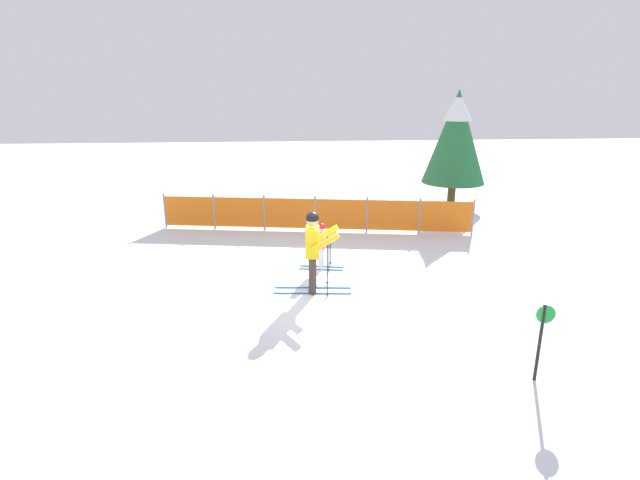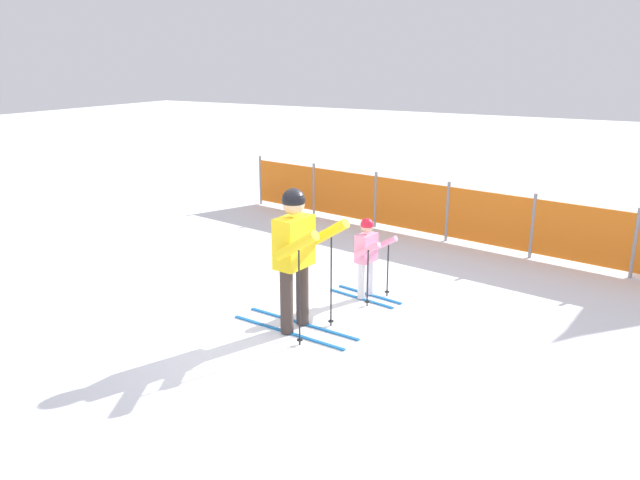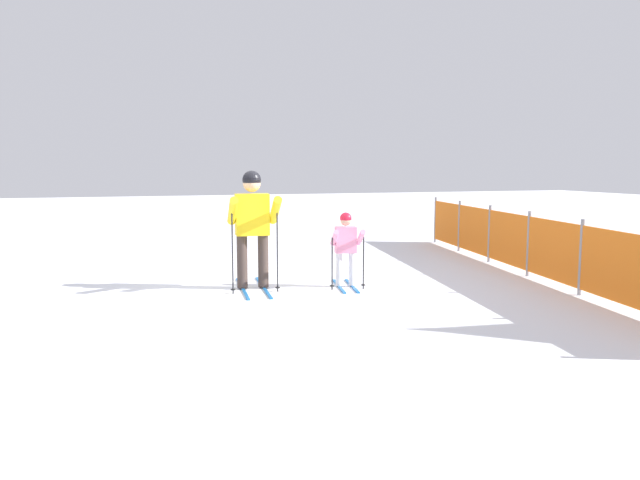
{
  "view_description": "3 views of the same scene",
  "coord_description": "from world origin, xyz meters",
  "views": [
    {
      "loc": [
        -0.7,
        -9.86,
        4.3
      ],
      "look_at": [
        0.13,
        0.57,
        1.03
      ],
      "focal_mm": 28.0,
      "sensor_mm": 36.0,
      "label": 1
    },
    {
      "loc": [
        3.72,
        -5.87,
        3.25
      ],
      "look_at": [
        -0.29,
        1.19,
        0.84
      ],
      "focal_mm": 35.0,
      "sensor_mm": 36.0,
      "label": 2
    },
    {
      "loc": [
        9.07,
        -1.75,
        1.85
      ],
      "look_at": [
        0.2,
        1.13,
        0.73
      ],
      "focal_mm": 35.0,
      "sensor_mm": 36.0,
      "label": 3
    }
  ],
  "objects": [
    {
      "name": "skier_adult",
      "position": [
        -0.03,
        0.15,
        1.06
      ],
      "size": [
        1.7,
        0.79,
        1.77
      ],
      "rotation": [
        0.0,
        0.0,
        -0.09
      ],
      "color": "#1966B2",
      "rests_on": "ground_plane"
    },
    {
      "name": "safety_fence",
      "position": [
        0.33,
        4.76,
        0.55
      ],
      "size": [
        9.32,
        1.59,
        1.09
      ],
      "rotation": [
        0.0,
        0.0,
        -0.16
      ],
      "color": "gray",
      "rests_on": "ground_plane"
    },
    {
      "name": "ground_plane",
      "position": [
        0.0,
        0.0,
        0.0
      ],
      "size": [
        60.0,
        60.0,
        0.0
      ],
      "primitive_type": "plane",
      "color": "white"
    },
    {
      "name": "skier_child",
      "position": [
        0.27,
        1.52,
        0.67
      ],
      "size": [
        1.1,
        0.54,
        1.14
      ],
      "rotation": [
        0.0,
        0.0,
        -0.18
      ],
      "color": "#1966B2",
      "rests_on": "ground_plane"
    }
  ]
}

